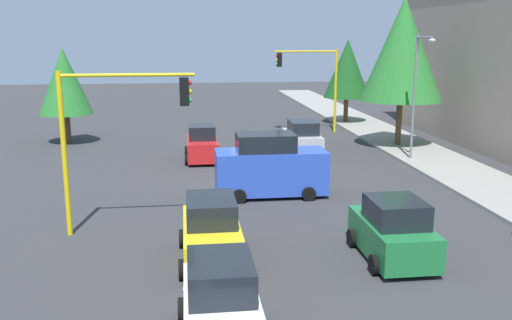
{
  "coord_description": "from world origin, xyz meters",
  "views": [
    {
      "loc": [
        25.38,
        -3.36,
        6.84
      ],
      "look_at": [
        0.12,
        -0.12,
        1.2
      ],
      "focal_mm": 39.16,
      "sensor_mm": 36.0,
      "label": 1
    }
  ],
  "objects": [
    {
      "name": "car_green",
      "position": [
        9.56,
        3.0,
        0.9
      ],
      "size": [
        3.62,
        2.12,
        1.98
      ],
      "color": "#1E7238",
      "rests_on": "ground"
    },
    {
      "name": "traffic_signal_near_right",
      "position": [
        6.0,
        -5.7,
        4.05
      ],
      "size": [
        0.36,
        4.59,
        5.72
      ],
      "color": "yellow",
      "rests_on": "ground"
    },
    {
      "name": "car_red",
      "position": [
        -5.66,
        -2.44,
        0.9
      ],
      "size": [
        3.72,
        1.98,
        1.98
      ],
      "color": "red",
      "rests_on": "ground"
    },
    {
      "name": "lane_arrow_near",
      "position": [
        11.51,
        -3.0,
        0.01
      ],
      "size": [
        2.4,
        1.1,
        1.1
      ],
      "color": "silver",
      "rests_on": "ground"
    },
    {
      "name": "delivery_van_blue",
      "position": [
        2.0,
        0.26,
        1.28
      ],
      "size": [
        2.22,
        4.8,
        2.77
      ],
      "color": "blue",
      "rests_on": "ground"
    },
    {
      "name": "ground_plane",
      "position": [
        0.0,
        0.0,
        0.0
      ],
      "size": [
        120.0,
        120.0,
        0.0
      ],
      "primitive_type": "plane",
      "color": "#353538"
    },
    {
      "name": "car_white",
      "position": [
        13.85,
        -2.67,
        0.9
      ],
      "size": [
        3.85,
        1.98,
        1.98
      ],
      "color": "white",
      "rests_on": "ground"
    },
    {
      "name": "tree_opposite_side",
      "position": [
        -12.0,
        -11.0,
        4.03
      ],
      "size": [
        3.4,
        3.4,
        6.17
      ],
      "color": "brown",
      "rests_on": "ground"
    },
    {
      "name": "tree_roadside_far",
      "position": [
        -18.0,
        9.5,
        4.36
      ],
      "size": [
        3.66,
        3.66,
        6.66
      ],
      "color": "brown",
      "rests_on": "ground"
    },
    {
      "name": "street_lamp_curbside",
      "position": [
        -3.61,
        9.2,
        4.35
      ],
      "size": [
        2.15,
        0.28,
        7.0
      ],
      "color": "slate",
      "rests_on": "ground"
    },
    {
      "name": "sidewalk_kerb",
      "position": [
        -5.0,
        10.5,
        0.07
      ],
      "size": [
        80.0,
        4.0,
        0.15
      ],
      "primitive_type": "cube",
      "color": "gray",
      "rests_on": "ground"
    },
    {
      "name": "tree_roadside_mid",
      "position": [
        -8.0,
        10.0,
        6.07
      ],
      "size": [
        5.03,
        5.03,
        9.22
      ],
      "color": "brown",
      "rests_on": "ground"
    },
    {
      "name": "traffic_signal_far_left",
      "position": [
        -14.0,
        5.74,
        4.21
      ],
      "size": [
        0.36,
        4.59,
        5.97
      ],
      "color": "yellow",
      "rests_on": "ground"
    },
    {
      "name": "car_silver",
      "position": [
        -6.81,
        3.56,
        0.9
      ],
      "size": [
        4.11,
        2.06,
        1.98
      ],
      "color": "#B2B5BA",
      "rests_on": "ground"
    },
    {
      "name": "car_yellow",
      "position": [
        8.94,
        -2.64,
        0.9
      ],
      "size": [
        4.1,
        2.04,
        1.98
      ],
      "color": "yellow",
      "rests_on": "ground"
    }
  ]
}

